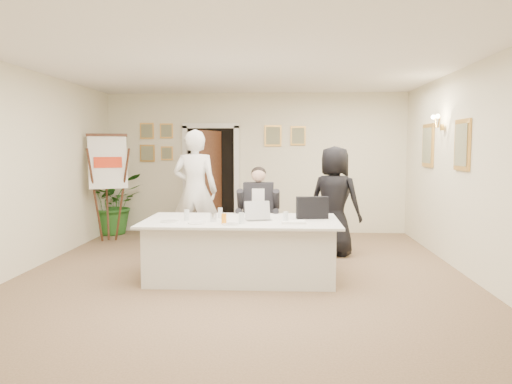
{
  "coord_description": "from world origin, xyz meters",
  "views": [
    {
      "loc": [
        0.53,
        -6.54,
        1.71
      ],
      "look_at": [
        0.16,
        0.6,
        1.08
      ],
      "focal_mm": 35.0,
      "sensor_mm": 36.0,
      "label": 1
    }
  ],
  "objects": [
    {
      "name": "conference_table",
      "position": [
        0.0,
        -0.11,
        0.39
      ],
      "size": [
        2.53,
        1.35,
        0.78
      ],
      "color": "silver",
      "rests_on": "floor"
    },
    {
      "name": "standing_man",
      "position": [
        -0.9,
        1.6,
        1.0
      ],
      "size": [
        0.75,
        0.5,
        2.01
      ],
      "primitive_type": "imported",
      "rotation": [
        0.0,
        0.0,
        3.11
      ],
      "color": "white",
      "rests_on": "floor"
    },
    {
      "name": "plate_left",
      "position": [
        -0.89,
        -0.36,
        0.78
      ],
      "size": [
        0.28,
        0.28,
        0.01
      ],
      "primitive_type": "cylinder",
      "rotation": [
        0.0,
        0.0,
        0.24
      ],
      "color": "white",
      "rests_on": "conference_table"
    },
    {
      "name": "wall_front",
      "position": [
        0.0,
        -3.5,
        1.4
      ],
      "size": [
        6.0,
        0.1,
        2.8
      ],
      "primitive_type": "cube",
      "color": "beige",
      "rests_on": "floor"
    },
    {
      "name": "wall_right",
      "position": [
        3.0,
        0.0,
        1.4
      ],
      "size": [
        0.1,
        7.0,
        2.8
      ],
      "primitive_type": "cube",
      "color": "beige",
      "rests_on": "floor"
    },
    {
      "name": "ceiling",
      "position": [
        0.0,
        0.0,
        2.8
      ],
      "size": [
        6.0,
        7.0,
        0.02
      ],
      "primitive_type": "cube",
      "color": "white",
      "rests_on": "wall_back"
    },
    {
      "name": "plate_mid",
      "position": [
        -0.52,
        -0.48,
        0.78
      ],
      "size": [
        0.27,
        0.27,
        0.01
      ],
      "primitive_type": "cylinder",
      "rotation": [
        0.0,
        0.0,
        0.22
      ],
      "color": "white",
      "rests_on": "conference_table"
    },
    {
      "name": "steel_jug",
      "position": [
        -0.34,
        -0.31,
        0.83
      ],
      "size": [
        0.11,
        0.11,
        0.11
      ],
      "primitive_type": "cylinder",
      "rotation": [
        0.0,
        0.0,
        -0.32
      ],
      "color": "silver",
      "rests_on": "conference_table"
    },
    {
      "name": "laptop",
      "position": [
        0.22,
        -0.09,
        0.91
      ],
      "size": [
        0.4,
        0.42,
        0.28
      ],
      "primitive_type": null,
      "rotation": [
        0.0,
        0.0,
        0.24
      ],
      "color": "#B7BABC",
      "rests_on": "conference_table"
    },
    {
      "name": "potted_palm",
      "position": [
        -2.8,
        3.13,
        0.61
      ],
      "size": [
        1.43,
        1.38,
        1.22
      ],
      "primitive_type": "imported",
      "rotation": [
        0.0,
        0.0,
        0.55
      ],
      "color": "#255D1F",
      "rests_on": "floor"
    },
    {
      "name": "doorway",
      "position": [
        -0.88,
        3.32,
        1.04
      ],
      "size": [
        1.14,
        0.86,
        2.2
      ],
      "color": "black",
      "rests_on": "floor"
    },
    {
      "name": "wall_left",
      "position": [
        -3.0,
        0.0,
        1.4
      ],
      "size": [
        0.1,
        7.0,
        2.8
      ],
      "primitive_type": "cube",
      "color": "beige",
      "rests_on": "floor"
    },
    {
      "name": "flip_chart",
      "position": [
        -2.61,
        2.29,
        0.89
      ],
      "size": [
        0.69,
        0.55,
        1.92
      ],
      "color": "black",
      "rests_on": "floor"
    },
    {
      "name": "standing_woman",
      "position": [
        1.37,
        1.4,
        0.87
      ],
      "size": [
        1.01,
        0.9,
        1.74
      ],
      "primitive_type": "imported",
      "rotation": [
        0.0,
        0.0,
        2.62
      ],
      "color": "black",
      "rests_on": "floor"
    },
    {
      "name": "pictures_right_wall",
      "position": [
        2.97,
        1.2,
        1.75
      ],
      "size": [
        0.06,
        2.2,
        0.8
      ],
      "primitive_type": null,
      "color": "gold",
      "rests_on": "wall_right"
    },
    {
      "name": "glass_a",
      "position": [
        -0.7,
        -0.21,
        0.84
      ],
      "size": [
        0.07,
        0.07,
        0.14
      ],
      "primitive_type": "cylinder",
      "rotation": [
        0.0,
        0.0,
        0.15
      ],
      "color": "silver",
      "rests_on": "conference_table"
    },
    {
      "name": "glass_d",
      "position": [
        -0.29,
        0.03,
        0.84
      ],
      "size": [
        0.06,
        0.06,
        0.14
      ],
      "primitive_type": "cylinder",
      "rotation": [
        0.0,
        0.0,
        0.02
      ],
      "color": "silver",
      "rests_on": "conference_table"
    },
    {
      "name": "plate_near",
      "position": [
        -0.09,
        -0.56,
        0.78
      ],
      "size": [
        0.25,
        0.25,
        0.01
      ],
      "primitive_type": "cylinder",
      "rotation": [
        0.0,
        0.0,
        0.23
      ],
      "color": "white",
      "rests_on": "conference_table"
    },
    {
      "name": "wall_sconce",
      "position": [
        2.9,
        1.2,
        2.1
      ],
      "size": [
        0.2,
        0.3,
        0.24
      ],
      "primitive_type": null,
      "color": "gold",
      "rests_on": "wall_right"
    },
    {
      "name": "glass_b",
      "position": [
        0.03,
        -0.46,
        0.84
      ],
      "size": [
        0.08,
        0.08,
        0.14
      ],
      "primitive_type": "cylinder",
      "rotation": [
        0.0,
        0.0,
        -0.18
      ],
      "color": "silver",
      "rests_on": "conference_table"
    },
    {
      "name": "pictures_back_wall",
      "position": [
        -0.8,
        3.47,
        1.85
      ],
      "size": [
        3.4,
        0.06,
        0.8
      ],
      "primitive_type": null,
      "color": "gold",
      "rests_on": "wall_back"
    },
    {
      "name": "wall_back",
      "position": [
        0.0,
        3.5,
        1.4
      ],
      "size": [
        6.0,
        0.1,
        2.8
      ],
      "primitive_type": "cube",
      "color": "beige",
      "rests_on": "floor"
    },
    {
      "name": "oj_glass",
      "position": [
        -0.18,
        -0.5,
        0.84
      ],
      "size": [
        0.08,
        0.08,
        0.13
      ],
      "primitive_type": "cylinder",
      "rotation": [
        0.0,
        0.0,
        0.26
      ],
      "color": "orange",
      "rests_on": "conference_table"
    },
    {
      "name": "floor",
      "position": [
        0.0,
        0.0,
        0.0
      ],
      "size": [
        7.0,
        7.0,
        0.0
      ],
      "primitive_type": "plane",
      "color": "brown",
      "rests_on": "ground"
    },
    {
      "name": "glass_c",
      "position": [
        0.58,
        -0.35,
        0.84
      ],
      "size": [
        0.08,
        0.08,
        0.14
      ],
      "primitive_type": "cylinder",
      "rotation": [
        0.0,
        0.0,
        -0.2
      ],
      "color": "silver",
      "rests_on": "conference_table"
    },
    {
      "name": "paper_stack",
      "position": [
        0.68,
        -0.38,
        0.79
      ],
      "size": [
        0.3,
        0.22,
        0.03
      ],
      "primitive_type": "cube",
      "rotation": [
        0.0,
        0.0,
        0.05
      ],
      "color": "white",
      "rests_on": "conference_table"
    },
    {
      "name": "laptop_bag",
      "position": [
        0.93,
        0.03,
        0.92
      ],
      "size": [
        0.43,
        0.18,
        0.29
      ],
      "primitive_type": "cube",
      "rotation": [
        0.0,
        0.0,
        0.16
      ],
      "color": "black",
      "rests_on": "conference_table"
    },
    {
      "name": "seated_man",
      "position": [
        0.18,
        0.93,
        0.72
      ],
      "size": [
        0.75,
        0.78,
        1.45
      ],
      "primitive_type": null,
      "rotation": [
        0.0,
        0.0,
        0.22
      ],
      "color": "black",
      "rests_on": "floor"
    }
  ]
}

